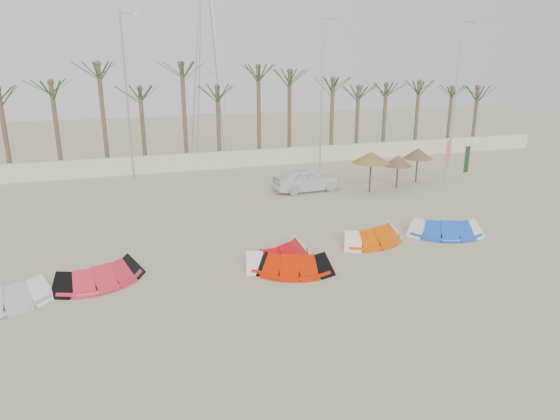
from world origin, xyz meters
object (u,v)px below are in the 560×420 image
object	(u,v)px
kite_red_mid	(288,260)
kite_orange	(371,232)
kite_red_right	(278,250)
parasol_mid	(398,161)
parasol_right	(418,153)
parasol_left	(371,157)
kite_blue	(442,226)
car	(306,180)
kite_red_left	(99,271)

from	to	relation	value
kite_red_mid	kite_orange	bearing A→B (deg)	22.02
kite_red_right	parasol_mid	world-z (taller)	parasol_mid
kite_orange	parasol_right	world-z (taller)	parasol_right
kite_red_mid	parasol_left	bearing A→B (deg)	47.70
kite_red_right	kite_blue	xyz separation A→B (m)	(8.50, 0.47, 0.00)
kite_orange	kite_red_mid	bearing A→B (deg)	-157.98
kite_red_mid	car	distance (m)	12.52
kite_red_left	parasol_left	xyz separation A→B (m)	(16.07, 8.56, 1.82)
kite_red_right	parasol_right	bearing A→B (deg)	36.89
parasol_left	parasol_mid	xyz separation A→B (m)	(2.30, 0.57, -0.46)
kite_red_left	car	world-z (taller)	car
kite_orange	parasol_left	world-z (taller)	parasol_left
kite_orange	car	xyz separation A→B (m)	(0.49, 9.45, 0.31)
kite_red_left	kite_red_mid	size ratio (longest dim) A/B	1.02
parasol_left	parasol_right	distance (m)	4.46
car	kite_orange	bearing A→B (deg)	174.43
car	parasol_right	bearing A→B (deg)	-94.16
kite_orange	car	world-z (taller)	car
kite_red_mid	kite_blue	distance (m)	8.61
parasol_right	kite_orange	bearing A→B (deg)	-132.49
kite_orange	kite_blue	bearing A→B (deg)	-3.89
kite_red_right	parasol_left	size ratio (longest dim) A/B	1.51
car	kite_blue	bearing A→B (deg)	-164.29
kite_red_right	kite_orange	bearing A→B (deg)	8.52
kite_red_right	parasol_mid	distance (m)	14.64
kite_orange	parasol_mid	bearing A→B (deg)	52.56
parasol_mid	kite_blue	bearing A→B (deg)	-107.77
kite_blue	car	bearing A→B (deg)	108.29
kite_red_right	parasol_mid	size ratio (longest dim) A/B	1.85
kite_red_right	kite_blue	bearing A→B (deg)	3.15
car	parasol_left	bearing A→B (deg)	-115.06
kite_red_mid	parasol_mid	xyz separation A→B (m)	(11.24, 10.41, 1.35)
parasol_right	parasol_mid	bearing A→B (deg)	-159.24
kite_red_left	kite_red_mid	distance (m)	7.24
kite_red_left	car	size ratio (longest dim) A/B	0.87
parasol_left	kite_red_left	bearing A→B (deg)	-151.97
kite_red_right	car	xyz separation A→B (m)	(5.29, 10.17, 0.31)
kite_blue	parasol_mid	size ratio (longest dim) A/B	1.80
kite_red_mid	parasol_mid	bearing A→B (deg)	42.78
parasol_right	kite_red_left	bearing A→B (deg)	-154.09
kite_red_right	kite_orange	distance (m)	4.85
kite_red_mid	kite_red_right	bearing A→B (deg)	92.64
kite_blue	parasol_left	size ratio (longest dim) A/B	1.48
parasol_right	parasol_left	bearing A→B (deg)	-162.83
kite_red_mid	car	size ratio (longest dim) A/B	0.85
kite_red_mid	kite_red_right	xyz separation A→B (m)	(-0.06, 1.20, 0.00)
parasol_left	kite_blue	bearing A→B (deg)	-93.52
kite_blue	car	world-z (taller)	car
kite_red_mid	kite_orange	world-z (taller)	same
kite_red_left	parasol_right	size ratio (longest dim) A/B	1.58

